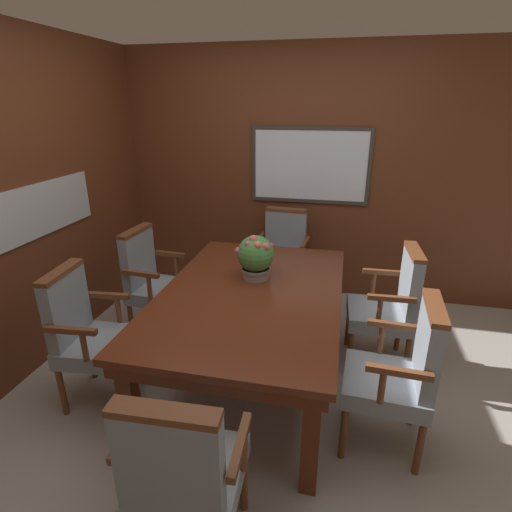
# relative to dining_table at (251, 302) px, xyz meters

# --- Properties ---
(ground_plane) EXTENTS (14.00, 14.00, 0.00)m
(ground_plane) POSITION_rel_dining_table_xyz_m (0.04, -0.23, -0.63)
(ground_plane) COLOR #A39E93
(wall_back) EXTENTS (7.20, 0.08, 2.45)m
(wall_back) POSITION_rel_dining_table_xyz_m (0.04, 1.62, 0.59)
(wall_back) COLOR #5B2D19
(wall_back) RESTS_ON ground_plane
(wall_left) EXTENTS (0.08, 7.20, 2.45)m
(wall_left) POSITION_rel_dining_table_xyz_m (-1.68, -0.23, 0.59)
(wall_left) COLOR #5B2D19
(wall_left) RESTS_ON ground_plane
(dining_table) EXTENTS (1.21, 1.86, 0.72)m
(dining_table) POSITION_rel_dining_table_xyz_m (0.00, 0.00, 0.00)
(dining_table) COLOR #562614
(dining_table) RESTS_ON ground_plane
(chair_left_far) EXTENTS (0.50, 0.52, 0.95)m
(chair_left_far) POSITION_rel_dining_table_xyz_m (-0.97, 0.44, -0.11)
(chair_left_far) COLOR brown
(chair_left_far) RESTS_ON ground_plane
(chair_head_far) EXTENTS (0.52, 0.50, 0.95)m
(chair_head_far) POSITION_rel_dining_table_xyz_m (0.02, 1.27, -0.11)
(chair_head_far) COLOR brown
(chair_head_far) RESTS_ON ground_plane
(chair_right_near) EXTENTS (0.49, 0.51, 0.95)m
(chair_right_near) POSITION_rel_dining_table_xyz_m (0.96, -0.41, -0.11)
(chair_right_near) COLOR brown
(chair_right_near) RESTS_ON ground_plane
(chair_left_near) EXTENTS (0.51, 0.52, 0.95)m
(chair_left_near) POSITION_rel_dining_table_xyz_m (-1.00, -0.42, -0.11)
(chair_left_near) COLOR brown
(chair_left_near) RESTS_ON ground_plane
(chair_right_far) EXTENTS (0.49, 0.51, 0.95)m
(chair_right_far) POSITION_rel_dining_table_xyz_m (0.97, 0.42, -0.11)
(chair_right_far) COLOR brown
(chair_right_far) RESTS_ON ground_plane
(chair_head_near) EXTENTS (0.51, 0.49, 0.95)m
(chair_head_near) POSITION_rel_dining_table_xyz_m (0.02, -1.29, -0.11)
(chair_head_near) COLOR brown
(chair_head_near) RESTS_ON ground_plane
(potted_plant) EXTENTS (0.28, 0.27, 0.34)m
(potted_plant) POSITION_rel_dining_table_xyz_m (-0.02, 0.22, 0.26)
(potted_plant) COLOR gray
(potted_plant) RESTS_ON dining_table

